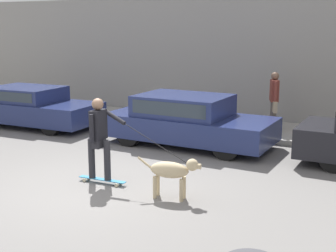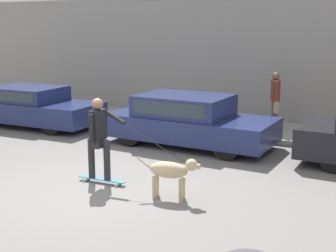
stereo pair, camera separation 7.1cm
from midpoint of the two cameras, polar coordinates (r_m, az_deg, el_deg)
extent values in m
plane|color=slate|center=(8.98, -9.05, -7.37)|extent=(36.00, 36.00, 0.00)
cube|color=gray|center=(14.93, 7.31, 8.05)|extent=(32.00, 0.30, 3.89)
cube|color=gray|center=(13.95, 5.23, 0.07)|extent=(30.00, 2.33, 0.15)
cylinder|color=black|center=(14.49, -10.13, 1.30)|extent=(0.61, 0.22, 0.61)
cylinder|color=black|center=(13.34, -13.86, 0.20)|extent=(0.61, 0.22, 0.61)
cylinder|color=black|center=(16.15, -17.74, 2.01)|extent=(0.61, 0.22, 0.61)
cube|color=navy|center=(14.70, -16.02, 1.84)|extent=(4.28, 1.84, 0.58)
cube|color=navy|center=(14.74, -16.63, 3.80)|extent=(2.11, 1.61, 0.42)
cube|color=#28333D|center=(14.17, -18.75, 3.43)|extent=(1.83, 0.06, 0.27)
cylinder|color=black|center=(12.08, 10.13, -0.72)|extent=(0.67, 0.22, 0.66)
cylinder|color=black|center=(10.62, 7.32, -2.40)|extent=(0.67, 0.22, 0.66)
cylinder|color=black|center=(13.14, -0.76, 0.50)|extent=(0.67, 0.22, 0.66)
cylinder|color=black|center=(11.81, -4.60, -0.87)|extent=(0.67, 0.22, 0.66)
cube|color=navy|center=(11.81, 2.86, -0.08)|extent=(4.29, 1.97, 0.57)
cube|color=navy|center=(11.79, 2.15, 2.57)|extent=(2.29, 1.73, 0.51)
cube|color=#28333D|center=(11.06, 0.20, 2.07)|extent=(1.97, 0.07, 0.33)
cylinder|color=black|center=(10.22, 19.93, -3.58)|extent=(0.68, 0.21, 0.68)
cylinder|color=tan|center=(8.27, 2.12, -7.49)|extent=(0.07, 0.07, 0.40)
cylinder|color=tan|center=(8.13, 1.80, -7.85)|extent=(0.07, 0.07, 0.40)
cylinder|color=tan|center=(8.42, -1.09, -7.14)|extent=(0.07, 0.07, 0.40)
cylinder|color=tan|center=(8.28, -1.46, -7.48)|extent=(0.07, 0.07, 0.40)
ellipsoid|color=tan|center=(8.17, 0.33, -5.37)|extent=(0.73, 0.39, 0.29)
sphere|color=tan|center=(8.02, 3.13, -4.76)|extent=(0.21, 0.21, 0.21)
cylinder|color=tan|center=(8.00, 3.79, -4.93)|extent=(0.13, 0.11, 0.09)
cylinder|color=tan|center=(8.29, -2.68, -4.49)|extent=(0.28, 0.08, 0.21)
cylinder|color=beige|center=(9.05, -5.63, -6.89)|extent=(0.07, 0.03, 0.07)
cylinder|color=beige|center=(8.93, -6.12, -7.17)|extent=(0.07, 0.03, 0.07)
cylinder|color=beige|center=(9.42, -9.44, -6.23)|extent=(0.07, 0.03, 0.07)
cylinder|color=beige|center=(9.30, -9.96, -6.49)|extent=(0.07, 0.03, 0.07)
cube|color=teal|center=(9.16, -7.83, -6.44)|extent=(1.00, 0.16, 0.02)
cylinder|color=#232328|center=(8.98, -7.23, -4.15)|extent=(0.13, 0.13, 0.78)
cylinder|color=#232328|center=(9.16, -9.10, -3.88)|extent=(0.13, 0.13, 0.78)
cube|color=#232328|center=(8.99, -8.23, -2.10)|extent=(0.17, 0.29, 0.16)
cube|color=black|center=(8.91, -8.30, 0.16)|extent=(0.20, 0.37, 0.57)
sphere|color=brown|center=(8.83, -8.38, 2.67)|extent=(0.22, 0.22, 0.22)
cylinder|color=black|center=(8.73, -9.08, -0.32)|extent=(0.08, 0.08, 0.54)
cylinder|color=black|center=(8.89, -6.38, 1.13)|extent=(0.54, 0.16, 0.27)
cylinder|color=black|center=(8.36, -1.19, -2.22)|extent=(1.49, 0.23, 0.59)
cylinder|color=brown|center=(13.15, 13.02, 1.17)|extent=(0.15, 0.15, 0.80)
cylinder|color=brown|center=(13.30, 12.92, 1.31)|extent=(0.15, 0.15, 0.80)
cube|color=brown|center=(13.12, 13.11, 4.22)|extent=(0.34, 0.46, 0.58)
cylinder|color=brown|center=(12.87, 13.27, 4.13)|extent=(0.09, 0.09, 0.56)
cylinder|color=brown|center=(13.36, 12.97, 4.42)|extent=(0.09, 0.09, 0.56)
sphere|color=brown|center=(13.07, 13.20, 5.95)|extent=(0.22, 0.22, 0.22)
cube|color=tan|center=(12.93, 13.17, 2.25)|extent=(0.19, 0.28, 0.30)
camera|label=1|loc=(0.04, -89.79, 0.05)|focal=50.00mm
camera|label=2|loc=(0.04, 90.21, -0.05)|focal=50.00mm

